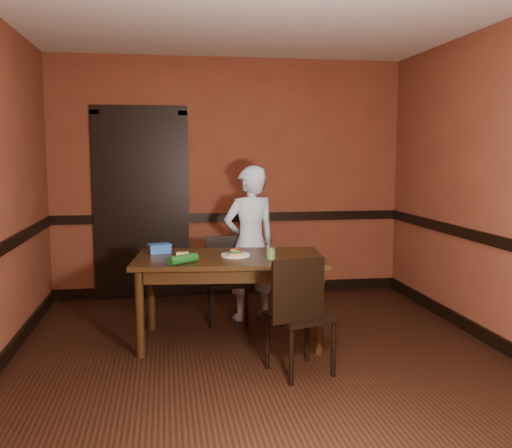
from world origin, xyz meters
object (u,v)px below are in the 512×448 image
object	(u,v)px
dining_table	(230,299)
sauce_jar	(271,253)
chair_far	(227,281)
chair_near	(300,314)
sandwich_plate	(235,254)
cheese_saucer	(183,255)
person	(250,243)
food_tub	(160,248)

from	to	relation	value
dining_table	sauce_jar	distance (m)	0.56
chair_far	chair_near	xyz separation A→B (m)	(0.39, -1.35, 0.04)
dining_table	chair_near	world-z (taller)	chair_near
sandwich_plate	cheese_saucer	world-z (taller)	sandwich_plate
chair_far	person	bearing A→B (deg)	22.65
dining_table	sandwich_plate	size ratio (longest dim) A/B	6.34
chair_near	person	world-z (taller)	person
chair_near	sauce_jar	size ratio (longest dim) A/B	9.59
chair_near	cheese_saucer	distance (m)	1.20
dining_table	cheese_saucer	xyz separation A→B (m)	(-0.40, 0.00, 0.39)
sandwich_plate	cheese_saucer	size ratio (longest dim) A/B	1.79
person	cheese_saucer	world-z (taller)	person
dining_table	chair_near	bearing A→B (deg)	-55.90
cheese_saucer	food_tub	bearing A→B (deg)	127.20
dining_table	sauce_jar	bearing A→B (deg)	-22.39
chair_far	cheese_saucer	bearing A→B (deg)	-128.74
sauce_jar	food_tub	xyz separation A→B (m)	(-0.92, 0.43, -0.01)
chair_far	sandwich_plate	size ratio (longest dim) A/B	3.26
chair_far	person	xyz separation A→B (m)	(0.24, 0.10, 0.34)
person	chair_far	bearing A→B (deg)	5.16
sandwich_plate	cheese_saucer	bearing A→B (deg)	178.84
chair_near	sauce_jar	bearing A→B (deg)	-98.67
cheese_saucer	person	bearing A→B (deg)	43.77
chair_far	person	distance (m)	0.43
sandwich_plate	chair_far	bearing A→B (deg)	91.11
chair_near	person	size ratio (longest dim) A/B	0.59
chair_far	food_tub	size ratio (longest dim) A/B	3.75
dining_table	cheese_saucer	distance (m)	0.56
dining_table	person	bearing A→B (deg)	72.73
sandwich_plate	cheese_saucer	xyz separation A→B (m)	(-0.45, 0.01, -0.00)
person	sauce_jar	xyz separation A→B (m)	(0.05, -0.83, 0.04)
chair_near	cheese_saucer	xyz separation A→B (m)	(-0.83, 0.80, 0.32)
dining_table	chair_near	size ratio (longest dim) A/B	1.79
person	sauce_jar	bearing A→B (deg)	75.92
dining_table	chair_far	world-z (taller)	chair_far
sauce_jar	food_tub	bearing A→B (deg)	154.86
sandwich_plate	person	bearing A→B (deg)	70.92
sauce_jar	cheese_saucer	size ratio (longest dim) A/B	0.66
food_tub	sandwich_plate	bearing A→B (deg)	-35.61
chair_near	cheese_saucer	size ratio (longest dim) A/B	6.33
food_tub	chair_near	bearing A→B (deg)	-59.19
person	cheese_saucer	xyz separation A→B (m)	(-0.68, -0.65, 0.01)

